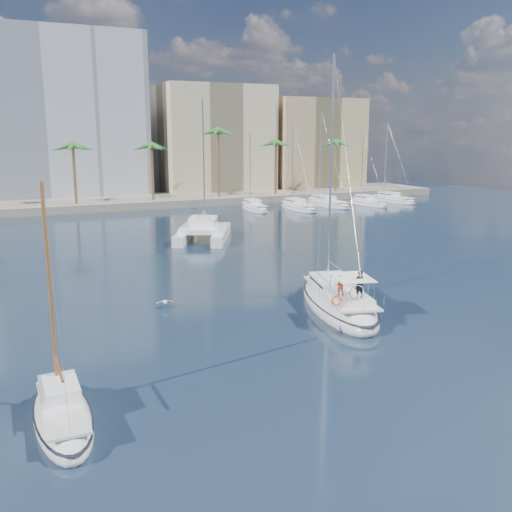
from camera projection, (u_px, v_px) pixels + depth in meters
name	position (u px, v px, depth m)	size (l,w,h in m)	color
ground	(271.00, 315.00, 36.93)	(160.00, 160.00, 0.00)	black
quay	(105.00, 203.00, 91.09)	(120.00, 14.00, 1.20)	gray
building_modern	(13.00, 118.00, 94.08)	(42.00, 16.00, 28.00)	silver
building_beige	(213.00, 141.00, 106.00)	(20.00, 14.00, 20.00)	#C1B08A
building_tan_right	(312.00, 146.00, 112.51)	(18.00, 12.00, 18.00)	tan
palm_centre	(106.00, 142.00, 85.48)	(3.60, 3.60, 12.30)	brown
palm_right	(304.00, 140.00, 99.22)	(3.60, 3.60, 12.30)	brown
main_sloop	(338.00, 302.00, 37.99)	(6.61, 12.31, 17.43)	silver
small_sloop	(62.00, 415.00, 23.06)	(2.25, 7.15, 10.28)	silver
catamaran	(203.00, 230.00, 62.99)	(9.29, 11.62, 15.35)	silver
seagull	(165.00, 302.00, 38.34)	(1.24, 0.53, 0.23)	silver
moored_yacht_a	(254.00, 210.00, 86.84)	(2.72, 9.35, 11.90)	silver
moored_yacht_b	(298.00, 210.00, 87.69)	(3.14, 10.78, 13.72)	silver
moored_yacht_c	(328.00, 206.00, 92.09)	(3.55, 12.21, 15.54)	silver
moored_yacht_d	(368.00, 205.00, 92.94)	(2.72, 9.35, 11.90)	silver
moored_yacht_e	(393.00, 202.00, 97.35)	(3.14, 10.78, 13.72)	silver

